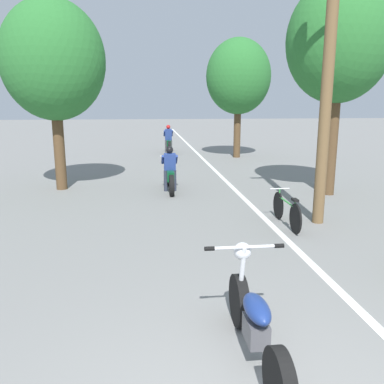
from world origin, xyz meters
TOP-DOWN VIEW (x-y plane):
  - lane_stripe_edge at (1.87, 13.19)m, footprint 0.14×48.00m
  - utility_pole at (2.94, 5.83)m, footprint 1.10×0.24m
  - roadside_tree_right_near at (4.39, 8.46)m, footprint 2.82×2.53m
  - roadside_tree_right_far at (3.53, 16.52)m, footprint 2.97×2.67m
  - roadside_tree_left at (-3.34, 10.07)m, footprint 2.95×2.66m
  - motorcycle_foreground at (0.26, 1.24)m, footprint 0.89×2.09m
  - motorcycle_rider_lead at (-0.09, 9.46)m, footprint 0.50×2.04m
  - motorcycle_rider_far at (0.42, 18.69)m, footprint 0.50×2.14m
  - bicycle_parked at (2.16, 5.67)m, footprint 0.44×1.69m

SIDE VIEW (x-z plane):
  - lane_stripe_edge at x=1.87m, z-range 0.00..0.01m
  - bicycle_parked at x=2.16m, z-range -0.02..0.70m
  - motorcycle_foreground at x=0.26m, z-range -0.11..0.95m
  - motorcycle_rider_lead at x=-0.09m, z-range -0.16..1.16m
  - motorcycle_rider_far at x=0.42m, z-range -0.18..1.25m
  - utility_pole at x=2.94m, z-range 0.09..6.85m
  - roadside_tree_right_far at x=3.53m, z-range 0.98..6.42m
  - roadside_tree_left at x=-3.34m, z-range 1.00..6.44m
  - roadside_tree_right_near at x=4.39m, z-range 1.24..7.02m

